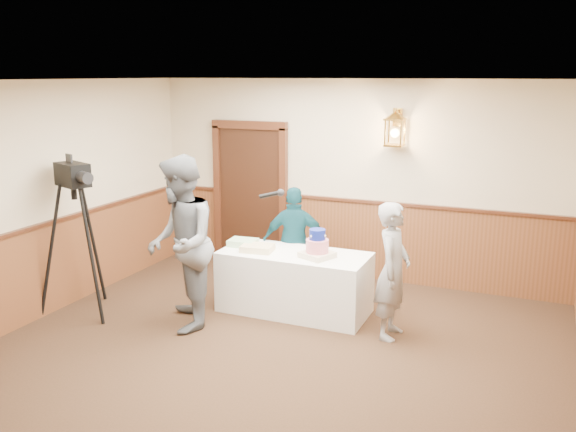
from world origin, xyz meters
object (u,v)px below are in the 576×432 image
(sheet_cake_yellow, at_px, (257,248))
(assistant_p, at_px, (295,242))
(display_table, at_px, (294,282))
(interviewer, at_px, (181,244))
(baker, at_px, (393,271))
(tv_camera_rig, at_px, (78,248))
(sheet_cake_green, at_px, (243,243))
(tiered_cake, at_px, (317,247))

(sheet_cake_yellow, bearing_deg, assistant_p, 68.35)
(display_table, relative_size, interviewer, 0.90)
(baker, bearing_deg, assistant_p, 64.26)
(display_table, relative_size, assistant_p, 1.24)
(assistant_p, bearing_deg, interviewer, 42.34)
(tv_camera_rig, bearing_deg, assistant_p, 58.25)
(sheet_cake_green, xyz_separation_m, interviewer, (-0.28, -0.98, 0.21))
(baker, distance_m, assistant_p, 1.65)
(interviewer, relative_size, baker, 1.31)
(sheet_cake_green, relative_size, tv_camera_rig, 0.18)
(tiered_cake, xyz_separation_m, tv_camera_rig, (-2.68, -0.99, -0.05))
(sheet_cake_yellow, distance_m, tv_camera_rig, 2.14)
(interviewer, bearing_deg, sheet_cake_yellow, 114.02)
(sheet_cake_green, relative_size, baker, 0.22)
(assistant_p, bearing_deg, sheet_cake_yellow, 49.75)
(tiered_cake, distance_m, assistant_p, 0.80)
(tiered_cake, height_order, baker, baker)
(display_table, distance_m, tiered_cake, 0.61)
(sheet_cake_yellow, distance_m, baker, 1.72)
(display_table, relative_size, tiered_cake, 4.13)
(baker, bearing_deg, interviewer, 108.30)
(sheet_cake_green, height_order, tv_camera_rig, tv_camera_rig)
(tv_camera_rig, bearing_deg, interviewer, 27.72)
(tiered_cake, bearing_deg, sheet_cake_yellow, -177.60)
(tiered_cake, relative_size, interviewer, 0.22)
(tiered_cake, distance_m, sheet_cake_green, 1.05)
(sheet_cake_yellow, relative_size, baker, 0.25)
(display_table, distance_m, tv_camera_rig, 2.63)
(tiered_cake, xyz_separation_m, sheet_cake_yellow, (-0.77, -0.03, -0.10))
(sheet_cake_green, bearing_deg, assistant_p, 41.78)
(display_table, distance_m, sheet_cake_yellow, 0.62)
(interviewer, distance_m, assistant_p, 1.67)
(sheet_cake_yellow, height_order, baker, baker)
(sheet_cake_yellow, xyz_separation_m, assistant_p, (0.24, 0.62, -0.06))
(tiered_cake, bearing_deg, tv_camera_rig, -159.73)
(interviewer, xyz_separation_m, baker, (2.27, 0.69, -0.23))
(sheet_cake_yellow, relative_size, sheet_cake_green, 1.12)
(display_table, distance_m, sheet_cake_green, 0.83)
(sheet_cake_yellow, distance_m, assistant_p, 0.66)
(sheet_cake_yellow, bearing_deg, display_table, 14.08)
(interviewer, height_order, baker, interviewer)
(tiered_cake, distance_m, baker, 0.97)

